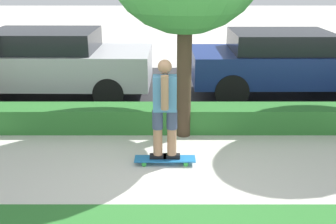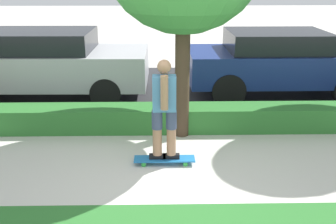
% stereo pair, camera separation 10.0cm
% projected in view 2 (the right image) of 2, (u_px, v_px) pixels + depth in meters
% --- Properties ---
extents(ground_plane, '(60.00, 60.00, 0.00)m').
position_uv_depth(ground_plane, '(172.00, 169.00, 6.07)').
color(ground_plane, beige).
extents(street_asphalt, '(16.23, 5.00, 0.01)m').
position_uv_depth(street_asphalt, '(167.00, 90.00, 10.02)').
color(street_asphalt, '#2D2D30').
rests_on(street_asphalt, ground_plane).
extents(hedge_row, '(16.23, 0.60, 0.46)m').
position_uv_depth(hedge_row, '(169.00, 118.00, 7.49)').
color(hedge_row, '#2D702D').
rests_on(hedge_row, ground_plane).
extents(skateboard, '(0.96, 0.24, 0.09)m').
position_uv_depth(skateboard, '(164.00, 159.00, 6.20)').
color(skateboard, '#1E6BAD').
rests_on(skateboard, ground_plane).
extents(skater_person, '(0.48, 0.41, 1.58)m').
position_uv_depth(skater_person, '(164.00, 108.00, 5.91)').
color(skater_person, black).
rests_on(skater_person, skateboard).
extents(parked_car_front, '(4.71, 2.01, 1.58)m').
position_uv_depth(parked_car_front, '(47.00, 62.00, 9.28)').
color(parked_car_front, '#B7B7BC').
rests_on(parked_car_front, ground_plane).
extents(parked_car_middle, '(4.38, 1.95, 1.56)m').
position_uv_depth(parked_car_middle, '(279.00, 61.00, 9.38)').
color(parked_car_middle, navy).
rests_on(parked_car_middle, ground_plane).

